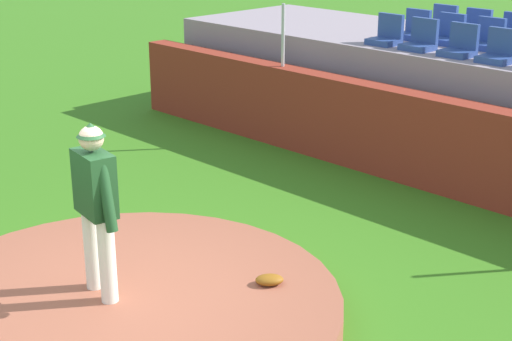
{
  "coord_description": "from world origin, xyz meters",
  "views": [
    {
      "loc": [
        6.03,
        -3.95,
        4.14
      ],
      "look_at": [
        0.0,
        1.97,
        1.16
      ],
      "focal_mm": 54.61,
      "sensor_mm": 36.0,
      "label": 1
    }
  ],
  "objects_px": {
    "stadium_chair_1": "(421,40)",
    "stadium_chair_13": "(475,29)",
    "fielding_glove": "(269,280)",
    "pitcher": "(96,198)",
    "stadium_chair_0": "(387,35)",
    "stadium_chair_7": "(448,34)",
    "stadium_chair_3": "(499,52)",
    "stadium_chair_2": "(460,46)",
    "stadium_chair_8": "(487,39)",
    "stadium_chair_12": "(442,24)",
    "stadium_chair_6": "(414,30)"
  },
  "relations": [
    {
      "from": "stadium_chair_1",
      "to": "stadium_chair_13",
      "type": "height_order",
      "value": "same"
    },
    {
      "from": "fielding_glove",
      "to": "stadium_chair_13",
      "type": "distance_m",
      "value": 7.53
    },
    {
      "from": "pitcher",
      "to": "stadium_chair_1",
      "type": "relative_size",
      "value": 3.68
    },
    {
      "from": "pitcher",
      "to": "stadium_chair_0",
      "type": "relative_size",
      "value": 3.68
    },
    {
      "from": "stadium_chair_1",
      "to": "stadium_chair_7",
      "type": "bearing_deg",
      "value": -90.5
    },
    {
      "from": "stadium_chair_1",
      "to": "stadium_chair_3",
      "type": "relative_size",
      "value": 1.0
    },
    {
      "from": "stadium_chair_0",
      "to": "fielding_glove",
      "type": "bearing_deg",
      "value": 115.68
    },
    {
      "from": "stadium_chair_7",
      "to": "fielding_glove",
      "type": "bearing_deg",
      "value": 107.21
    },
    {
      "from": "stadium_chair_2",
      "to": "stadium_chair_3",
      "type": "distance_m",
      "value": 0.67
    },
    {
      "from": "fielding_glove",
      "to": "stadium_chair_1",
      "type": "bearing_deg",
      "value": -121.11
    },
    {
      "from": "fielding_glove",
      "to": "stadium_chair_2",
      "type": "height_order",
      "value": "stadium_chair_2"
    },
    {
      "from": "stadium_chair_1",
      "to": "stadium_chair_8",
      "type": "bearing_deg",
      "value": -130.31
    },
    {
      "from": "stadium_chair_1",
      "to": "stadium_chair_12",
      "type": "xyz_separation_m",
      "value": [
        -0.68,
        1.66,
        0.0
      ]
    },
    {
      "from": "pitcher",
      "to": "fielding_glove",
      "type": "relative_size",
      "value": 6.13
    },
    {
      "from": "stadium_chair_0",
      "to": "stadium_chair_1",
      "type": "distance_m",
      "value": 0.68
    },
    {
      "from": "stadium_chair_3",
      "to": "stadium_chair_7",
      "type": "height_order",
      "value": "same"
    },
    {
      "from": "stadium_chair_13",
      "to": "stadium_chair_2",
      "type": "bearing_deg",
      "value": 113.26
    },
    {
      "from": "fielding_glove",
      "to": "stadium_chair_13",
      "type": "height_order",
      "value": "stadium_chair_13"
    },
    {
      "from": "pitcher",
      "to": "stadium_chair_7",
      "type": "xyz_separation_m",
      "value": [
        -0.87,
        7.64,
        0.62
      ]
    },
    {
      "from": "pitcher",
      "to": "fielding_glove",
      "type": "bearing_deg",
      "value": 61.16
    },
    {
      "from": "stadium_chair_2",
      "to": "stadium_chair_3",
      "type": "relative_size",
      "value": 1.0
    },
    {
      "from": "fielding_glove",
      "to": "stadium_chair_0",
      "type": "relative_size",
      "value": 0.6
    },
    {
      "from": "stadium_chair_12",
      "to": "fielding_glove",
      "type": "bearing_deg",
      "value": 110.22
    },
    {
      "from": "stadium_chair_3",
      "to": "fielding_glove",
      "type": "bearing_deg",
      "value": 95.71
    },
    {
      "from": "stadium_chair_1",
      "to": "stadium_chair_3",
      "type": "xyz_separation_m",
      "value": [
        1.4,
        -0.02,
        0.0
      ]
    },
    {
      "from": "stadium_chair_0",
      "to": "stadium_chair_12",
      "type": "bearing_deg",
      "value": -90.24
    },
    {
      "from": "pitcher",
      "to": "stadium_chair_1",
      "type": "distance_m",
      "value": 6.92
    },
    {
      "from": "stadium_chair_1",
      "to": "stadium_chair_2",
      "type": "xyz_separation_m",
      "value": [
        0.73,
        -0.01,
        0.0
      ]
    },
    {
      "from": "fielding_glove",
      "to": "stadium_chair_2",
      "type": "xyz_separation_m",
      "value": [
        -1.22,
        5.45,
        1.63
      ]
    },
    {
      "from": "stadium_chair_6",
      "to": "stadium_chair_7",
      "type": "bearing_deg",
      "value": 179.19
    },
    {
      "from": "fielding_glove",
      "to": "stadium_chair_1",
      "type": "height_order",
      "value": "stadium_chair_1"
    },
    {
      "from": "stadium_chair_2",
      "to": "stadium_chair_7",
      "type": "relative_size",
      "value": 1.0
    },
    {
      "from": "pitcher",
      "to": "stadium_chair_1",
      "type": "bearing_deg",
      "value": 106.31
    },
    {
      "from": "stadium_chair_8",
      "to": "stadium_chair_0",
      "type": "bearing_deg",
      "value": 30.82
    },
    {
      "from": "stadium_chair_3",
      "to": "stadium_chair_6",
      "type": "xyz_separation_m",
      "value": [
        -2.08,
        0.83,
        0.0
      ]
    },
    {
      "from": "stadium_chair_8",
      "to": "stadium_chair_12",
      "type": "xyz_separation_m",
      "value": [
        -1.39,
        0.82,
        0.0
      ]
    },
    {
      "from": "stadium_chair_12",
      "to": "stadium_chair_13",
      "type": "relative_size",
      "value": 1.0
    },
    {
      "from": "stadium_chair_12",
      "to": "stadium_chair_0",
      "type": "bearing_deg",
      "value": 89.76
    },
    {
      "from": "stadium_chair_0",
      "to": "stadium_chair_7",
      "type": "height_order",
      "value": "same"
    },
    {
      "from": "pitcher",
      "to": "stadium_chair_2",
      "type": "distance_m",
      "value": 6.86
    },
    {
      "from": "stadium_chair_2",
      "to": "stadium_chair_3",
      "type": "xyz_separation_m",
      "value": [
        0.67,
        -0.01,
        0.0
      ]
    },
    {
      "from": "stadium_chair_1",
      "to": "stadium_chair_8",
      "type": "xyz_separation_m",
      "value": [
        0.72,
        0.85,
        0.0
      ]
    },
    {
      "from": "stadium_chair_2",
      "to": "stadium_chair_13",
      "type": "distance_m",
      "value": 1.78
    },
    {
      "from": "stadium_chair_1",
      "to": "stadium_chair_13",
      "type": "relative_size",
      "value": 1.0
    },
    {
      "from": "stadium_chair_0",
      "to": "stadium_chair_13",
      "type": "bearing_deg",
      "value": -113.69
    },
    {
      "from": "fielding_glove",
      "to": "stadium_chair_12",
      "type": "height_order",
      "value": "stadium_chair_12"
    },
    {
      "from": "stadium_chair_3",
      "to": "pitcher",
      "type": "bearing_deg",
      "value": 85.6
    },
    {
      "from": "stadium_chair_6",
      "to": "stadium_chair_13",
      "type": "xyz_separation_m",
      "value": [
        0.71,
        0.82,
        0.0
      ]
    },
    {
      "from": "stadium_chair_6",
      "to": "stadium_chair_7",
      "type": "height_order",
      "value": "same"
    },
    {
      "from": "stadium_chair_8",
      "to": "stadium_chair_13",
      "type": "height_order",
      "value": "same"
    }
  ]
}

